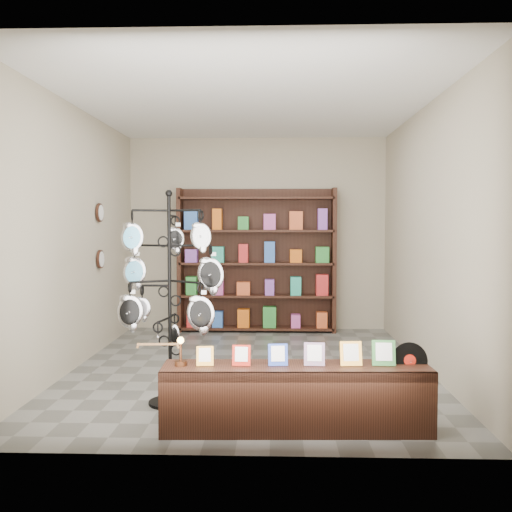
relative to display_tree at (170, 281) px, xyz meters
The scene contains 6 objects.
ground 1.88m from the display_tree, 63.33° to the left, with size 5.00×5.00×0.00m, color slate.
room_envelope 1.66m from the display_tree, 63.33° to the left, with size 5.00×5.00×5.00m.
display_tree is the anchor object (origin of this frame).
front_shelf 1.56m from the display_tree, 29.31° to the right, with size 2.14×0.51×0.75m.
back_shelving 3.70m from the display_tree, 79.51° to the left, with size 2.42×0.36×2.20m.
wall_clocks 2.53m from the display_tree, 121.23° to the left, with size 0.03×0.24×0.84m.
Camera 1 is at (0.29, -6.46, 1.64)m, focal length 40.00 mm.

